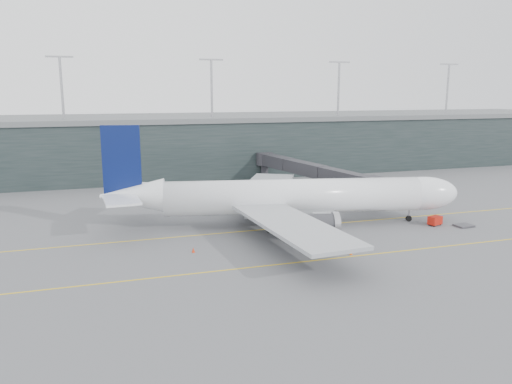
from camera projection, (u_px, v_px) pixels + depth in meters
name	position (u px, v px, depth m)	size (l,w,h in m)	color
ground	(247.00, 224.00, 82.22)	(320.00, 320.00, 0.00)	#58575C
taxiline_a	(255.00, 230.00, 78.48)	(160.00, 0.25, 0.02)	yellow
taxiline_b	(292.00, 263.00, 63.52)	(160.00, 0.25, 0.02)	yellow
taxiline_lead_main	(243.00, 198.00, 102.39)	(0.25, 60.00, 0.02)	yellow
terminal	(186.00, 144.00, 134.95)	(240.00, 36.00, 29.00)	#1C2726
main_aircraft	(291.00, 197.00, 80.94)	(58.37, 54.08, 16.45)	white
jet_bridge	(305.00, 168.00, 109.70)	(11.32, 44.03, 6.70)	#2C2B30
gse_cart	(435.00, 220.00, 81.31)	(2.54, 2.03, 1.51)	#B1170C
baggage_dolly	(464.00, 226.00, 80.67)	(2.76, 2.21, 0.28)	#38373D
uld_a	(209.00, 208.00, 89.04)	(2.04, 1.64, 1.83)	#38383D
uld_b	(222.00, 205.00, 92.47)	(2.25, 2.05, 1.67)	#38383D
uld_c	(226.00, 204.00, 92.06)	(2.63, 2.39, 1.95)	#38383D
cone_nose	(437.00, 217.00, 85.19)	(0.46, 0.46, 0.73)	#D34F0B
cone_wing_stbd	(351.00, 252.00, 66.63)	(0.41, 0.41, 0.66)	#F8620D
cone_wing_port	(268.00, 206.00, 93.23)	(0.44, 0.44, 0.71)	orange
cone_tail	(193.00, 250.00, 67.66)	(0.44, 0.44, 0.70)	red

